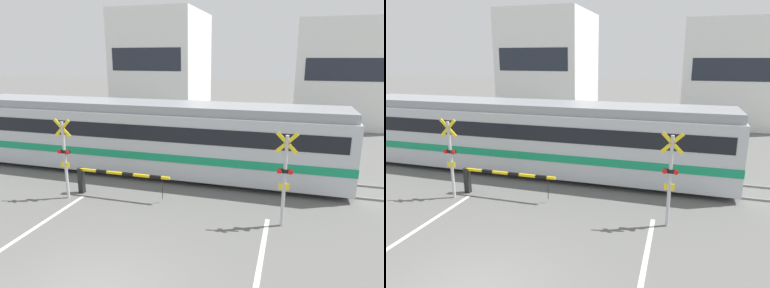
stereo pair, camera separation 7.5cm
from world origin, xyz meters
TOP-DOWN VIEW (x-y plane):
  - rail_track_near at (0.00, 7.85)m, footprint 50.00×0.10m
  - rail_track_far at (0.00, 9.29)m, footprint 50.00×0.10m
  - commuter_train at (-2.46, 8.57)m, footprint 17.87×2.77m
  - crossing_barrier_near at (-2.74, 5.43)m, footprint 3.81×0.20m
  - crossing_barrier_far at (2.74, 11.19)m, footprint 3.81×0.20m
  - crossing_signal_left at (-3.95, 4.83)m, footprint 0.68×0.15m
  - crossing_signal_right at (3.95, 4.83)m, footprint 0.68×0.15m
  - pedestrian at (-0.97, 14.85)m, footprint 0.38×0.22m
  - building_left_of_street at (-7.70, 24.93)m, footprint 7.20×8.02m
  - building_right_of_street at (8.09, 24.93)m, footprint 7.98×8.02m

SIDE VIEW (x-z plane):
  - rail_track_near at x=0.00m, z-range 0.00..0.08m
  - rail_track_far at x=0.00m, z-range 0.00..0.08m
  - crossing_barrier_near at x=-2.74m, z-range 0.24..1.26m
  - crossing_barrier_far at x=2.74m, z-range 0.24..1.26m
  - pedestrian at x=-0.97m, z-range 0.11..1.67m
  - crossing_signal_left at x=-3.95m, z-range 0.16..3.22m
  - crossing_signal_right at x=3.95m, z-range 0.16..3.22m
  - commuter_train at x=-2.46m, z-range 0.12..3.39m
  - building_right_of_street at x=8.09m, z-range 0.00..7.96m
  - building_left_of_street at x=-7.70m, z-range 0.00..9.19m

